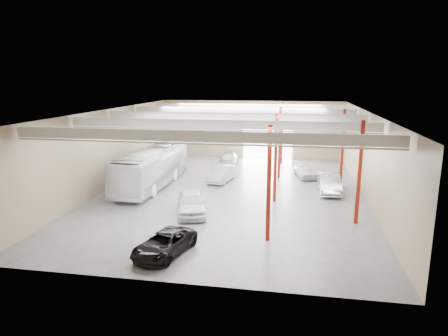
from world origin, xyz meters
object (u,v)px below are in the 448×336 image
(coach_bus, at_px, (152,167))
(car_right_near, at_px, (329,183))
(black_sedan, at_px, (165,244))
(car_row_c, at_px, (228,160))
(car_row_a, at_px, (191,202))
(car_row_b, at_px, (222,173))
(car_right_far, at_px, (305,171))

(coach_bus, bearing_deg, car_right_near, 3.62)
(black_sedan, bearing_deg, car_right_near, 69.09)
(car_row_c, distance_m, car_right_near, 13.69)
(car_row_a, bearing_deg, car_row_b, 71.32)
(car_row_c, bearing_deg, car_row_b, -88.81)
(black_sedan, distance_m, car_right_near, 17.60)
(car_row_a, height_order, car_row_c, car_row_a)
(car_row_a, height_order, car_row_b, car_row_a)
(car_right_near, bearing_deg, car_row_a, -145.02)
(black_sedan, height_order, car_row_b, car_row_b)
(car_row_a, relative_size, car_right_near, 1.01)
(car_row_b, bearing_deg, car_right_far, 31.69)
(car_row_b, distance_m, car_right_near, 10.04)
(car_row_a, height_order, car_right_near, car_row_a)
(car_row_a, distance_m, car_row_b, 9.72)
(car_row_b, bearing_deg, car_row_a, -81.99)
(coach_bus, bearing_deg, car_row_c, 62.02)
(car_row_c, xyz_separation_m, car_right_near, (10.30, -9.02, 0.09))
(coach_bus, bearing_deg, black_sedan, -66.25)
(car_right_near, relative_size, car_right_far, 1.24)
(coach_bus, height_order, car_right_near, coach_bus)
(car_row_c, relative_size, car_right_near, 1.01)
(black_sedan, bearing_deg, car_right_far, 81.38)
(coach_bus, xyz_separation_m, car_row_c, (5.42, 9.65, -1.01))
(black_sedan, relative_size, car_row_a, 0.91)
(car_row_a, bearing_deg, coach_bus, 112.76)
(black_sedan, height_order, car_row_a, car_row_a)
(coach_bus, xyz_separation_m, car_right_far, (13.81, 5.82, -1.05))
(coach_bus, bearing_deg, car_row_b, 27.06)
(coach_bus, xyz_separation_m, car_row_a, (5.42, -6.84, -0.89))
(car_row_a, bearing_deg, car_row_c, 74.37)
(car_row_b, bearing_deg, car_row_c, 105.42)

